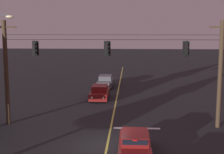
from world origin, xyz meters
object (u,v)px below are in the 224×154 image
car_waiting_near_lane (135,145)px  traffic_light_left_inner (107,49)px  car_oncoming_lead (100,93)px  car_oncoming_trailing (105,81)px  traffic_light_centre (186,49)px  traffic_light_leftmost (35,48)px

car_waiting_near_lane → traffic_light_left_inner: bearing=109.2°
car_oncoming_lead → car_oncoming_trailing: same height
traffic_light_centre → car_oncoming_trailing: size_ratio=0.28×
traffic_light_leftmost → car_oncoming_lead: 11.18m
traffic_light_leftmost → car_oncoming_lead: traffic_light_leftmost is taller
traffic_light_leftmost → traffic_light_centre: bearing=0.0°
traffic_light_leftmost → traffic_light_left_inner: size_ratio=1.00×
traffic_light_left_inner → car_oncoming_trailing: size_ratio=0.28×
car_waiting_near_lane → car_oncoming_trailing: bearing=98.8°
traffic_light_leftmost → traffic_light_left_inner: bearing=0.0°
car_waiting_near_lane → car_oncoming_trailing: same height
car_waiting_near_lane → traffic_light_centre: bearing=57.1°
traffic_light_left_inner → traffic_light_centre: (5.68, 0.00, 0.00)m
traffic_light_centre → car_oncoming_lead: traffic_light_centre is taller
traffic_light_left_inner → traffic_light_centre: size_ratio=1.00×
traffic_light_leftmost → traffic_light_centre: same height
car_waiting_near_lane → traffic_light_leftmost: bearing=142.0°
traffic_light_leftmost → car_oncoming_lead: bearing=67.0°
car_waiting_near_lane → car_oncoming_lead: bearing=102.9°
traffic_light_centre → car_oncoming_lead: 12.66m
car_oncoming_lead → car_oncoming_trailing: size_ratio=1.00×
traffic_light_left_inner → car_waiting_near_lane: size_ratio=0.28×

